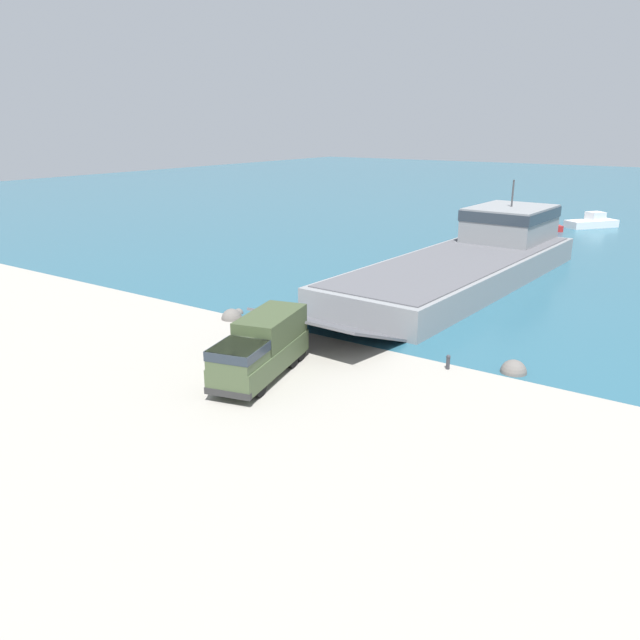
{
  "coord_description": "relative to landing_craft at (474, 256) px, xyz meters",
  "views": [
    {
      "loc": [
        20.01,
        -22.67,
        12.36
      ],
      "look_at": [
        1.09,
        4.75,
        1.84
      ],
      "focal_mm": 35.0,
      "sensor_mm": 36.0,
      "label": 1
    }
  ],
  "objects": [
    {
      "name": "shoreline_rock_b",
      "position": [
        -9.22,
        -18.94,
        -1.81
      ],
      "size": [
        0.67,
        0.67,
        0.67
      ],
      "primitive_type": "sphere",
      "color": "#66605B",
      "rests_on": "ground_plane"
    },
    {
      "name": "landing_craft",
      "position": [
        0.0,
        0.0,
        0.0
      ],
      "size": [
        10.3,
        35.94,
        7.55
      ],
      "rotation": [
        0.0,
        0.0,
        -0.05
      ],
      "color": "gray",
      "rests_on": "ground_plane"
    },
    {
      "name": "moored_boat_b",
      "position": [
        -3.52,
        30.53,
        -1.31
      ],
      "size": [
        7.52,
        8.27,
        1.49
      ],
      "rotation": [
        0.0,
        0.0,
        3.83
      ],
      "color": "#B22323",
      "rests_on": "ground_plane"
    },
    {
      "name": "cargo_crate",
      "position": [
        -3.2,
        -27.06,
        -1.45
      ],
      "size": [
        0.95,
        1.04,
        0.72
      ],
      "primitive_type": "cube",
      "rotation": [
        0.0,
        0.0,
        0.31
      ],
      "color": "#566042",
      "rests_on": "ground_plane"
    },
    {
      "name": "shoreline_rock_a",
      "position": [
        -8.75,
        -20.15,
        -1.81
      ],
      "size": [
        1.37,
        1.37,
        1.37
      ],
      "primitive_type": "sphere",
      "color": "#66605B",
      "rests_on": "ground_plane"
    },
    {
      "name": "shoreline_rock_c",
      "position": [
        9.66,
        -18.78,
        -1.81
      ],
      "size": [
        1.37,
        1.37,
        1.37
      ],
      "primitive_type": "sphere",
      "color": "#66605B",
      "rests_on": "ground_plane"
    },
    {
      "name": "water_surface",
      "position": [
        -1.55,
        70.43,
        -1.81
      ],
      "size": [
        240.0,
        180.0,
        0.01
      ],
      "primitive_type": "cube",
      "color": "#285B70",
      "rests_on": "ground_plane"
    },
    {
      "name": "ground_plane",
      "position": [
        -1.55,
        -26.59,
        -1.81
      ],
      "size": [
        240.0,
        240.0,
        0.0
      ],
      "primitive_type": "plane",
      "color": "#9E998E"
    },
    {
      "name": "mooring_bollard",
      "position": [
        6.64,
        -20.27,
        -1.37
      ],
      "size": [
        0.23,
        0.23,
        0.8
      ],
      "color": "#333338",
      "rests_on": "ground_plane"
    },
    {
      "name": "military_truck",
      "position": [
        -0.82,
        -26.55,
        -0.25
      ],
      "size": [
        4.05,
        7.66,
        3.02
      ],
      "rotation": [
        0.0,
        0.0,
        -1.32
      ],
      "color": "#475638",
      "rests_on": "ground_plane"
    },
    {
      "name": "moored_boat_c",
      "position": [
        2.23,
        34.02,
        -1.19
      ],
      "size": [
        5.82,
        6.6,
        1.88
      ],
      "rotation": [
        0.0,
        0.0,
        2.49
      ],
      "color": "white",
      "rests_on": "ground_plane"
    },
    {
      "name": "soldier_on_ramp",
      "position": [
        -3.64,
        -25.23,
        -0.8
      ],
      "size": [
        0.42,
        0.5,
        1.75
      ],
      "rotation": [
        0.0,
        0.0,
        0.48
      ],
      "color": "#566042",
      "rests_on": "ground_plane"
    }
  ]
}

